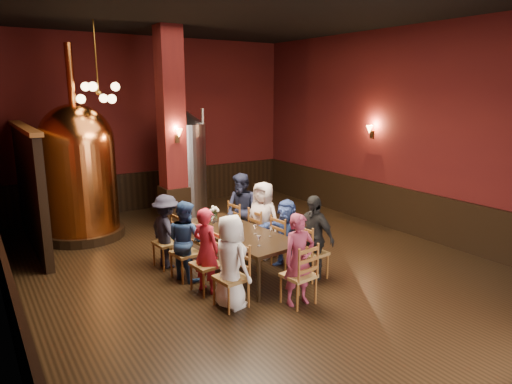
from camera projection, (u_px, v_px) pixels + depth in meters
room at (250, 143)px, 7.98m from camera, size 10.00×10.02×4.50m
wainscot_right at (396, 208)px, 10.46m from camera, size 0.08×9.90×1.00m
wainscot_back at (154, 189)px, 12.43m from camera, size 7.90×0.08×1.00m
wainscot_left at (7, 288)px, 6.27m from camera, size 0.08×9.90×1.00m
column at (172, 132)px, 10.11m from camera, size 0.58×0.58×4.50m
partition at (31, 190)px, 9.14m from camera, size 0.22×3.50×2.40m
pendant_cluster at (98, 93)px, 9.21m from camera, size 0.90×0.90×1.70m
sconce_wall at (372, 131)px, 10.71m from camera, size 0.20×0.20×0.36m
sconce_column at (177, 135)px, 9.88m from camera, size 0.20×0.20×0.36m
dining_table at (237, 235)px, 7.96m from camera, size 1.23×2.49×0.75m
chair_0 at (231, 277)px, 6.73m from camera, size 0.50×0.50×0.92m
person_0 at (231, 262)px, 6.68m from camera, size 0.56×0.76×1.42m
chair_1 at (207, 264)px, 7.24m from camera, size 0.50×0.50×0.92m
person_1 at (206, 250)px, 7.19m from camera, size 0.49×0.59×1.39m
chair_2 at (186, 253)px, 7.75m from camera, size 0.50×0.50×0.92m
person_2 at (185, 240)px, 7.70m from camera, size 0.52×0.73×1.36m
chair_3 at (167, 242)px, 8.26m from camera, size 0.50×0.50×0.92m
person_3 at (167, 231)px, 8.21m from camera, size 0.62×0.93×1.35m
chair_4 at (312, 252)px, 7.76m from camera, size 0.50×0.50×0.92m
person_4 at (313, 237)px, 7.70m from camera, size 0.51×0.91×1.46m
chair_5 at (286, 242)px, 8.27m from camera, size 0.50×0.50×0.92m
person_5 at (286, 233)px, 8.24m from camera, size 0.86×1.21×1.26m
chair_6 at (263, 233)px, 8.78m from camera, size 0.50×0.50×0.92m
person_6 at (263, 220)px, 8.72m from camera, size 0.71×0.84×1.47m
chair_7 at (242, 225)px, 9.29m from camera, size 0.50×0.50×0.92m
person_7 at (242, 211)px, 9.22m from camera, size 0.59×0.82×1.53m
chair_8 at (299, 275)px, 6.83m from camera, size 0.50×0.50×0.92m
person_8 at (299, 260)px, 6.77m from camera, size 0.54×0.39×1.40m
copper_kettle at (79, 170)px, 9.68m from camera, size 1.73×1.73×4.08m
steel_vessel at (184, 162)px, 11.55m from camera, size 1.34×1.34×2.70m
rose_vase at (215, 211)px, 8.48m from camera, size 0.18×0.18×0.31m
wine_glass_0 at (259, 241)px, 7.19m from camera, size 0.07×0.07×0.17m
wine_glass_1 at (213, 219)px, 8.41m from camera, size 0.07×0.07×0.17m
wine_glass_2 at (210, 222)px, 8.22m from camera, size 0.07×0.07×0.17m
wine_glass_3 at (270, 232)px, 7.64m from camera, size 0.07×0.07×0.17m
wine_glass_4 at (255, 229)px, 7.78m from camera, size 0.07×0.07×0.17m
wine_glass_5 at (212, 223)px, 8.18m from camera, size 0.07×0.07×0.17m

